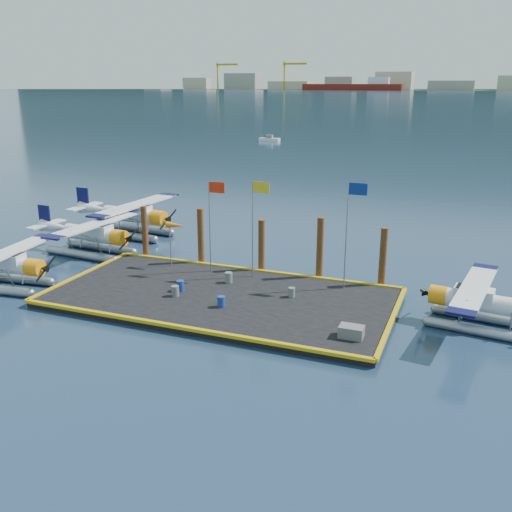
{
  "coord_description": "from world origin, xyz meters",
  "views": [
    {
      "loc": [
        13.47,
        -28.6,
        12.48
      ],
      "look_at": [
        1.44,
        2.0,
        2.39
      ],
      "focal_mm": 40.0,
      "sensor_mm": 36.0,
      "label": 1
    }
  ],
  "objects": [
    {
      "name": "drum_0",
      "position": [
        -2.55,
        -0.28,
        0.72
      ],
      "size": [
        0.46,
        0.46,
        0.65
      ],
      "primitive_type": "cylinder",
      "color": "navy",
      "rests_on": "dock"
    },
    {
      "name": "drum_5",
      "position": [
        -0.45,
        2.13,
        0.73
      ],
      "size": [
        0.47,
        0.47,
        0.67
      ],
      "primitive_type": "cylinder",
      "color": "#5C5B61",
      "rests_on": "dock"
    },
    {
      "name": "piling_1",
      "position": [
        -4.0,
        5.4,
        2.1
      ],
      "size": [
        0.44,
        0.44,
        4.2
      ],
      "primitive_type": "cylinder",
      "color": "#442013",
      "rests_on": "ground"
    },
    {
      "name": "dock_bumpers",
      "position": [
        0.0,
        0.0,
        0.49
      ],
      "size": [
        20.25,
        10.25,
        0.18
      ],
      "primitive_type": null,
      "color": "#BF980B",
      "rests_on": "dock"
    },
    {
      "name": "piling_2",
      "position": [
        0.5,
        5.4,
        1.9
      ],
      "size": [
        0.44,
        0.44,
        3.8
      ],
      "primitive_type": "cylinder",
      "color": "#442013",
      "rests_on": "ground"
    },
    {
      "name": "crate",
      "position": [
        8.44,
        -2.98,
        0.7
      ],
      "size": [
        1.2,
        0.8,
        0.6
      ],
      "primitive_type": "cube",
      "color": "#5C5B61",
      "rests_on": "dock"
    },
    {
      "name": "dock",
      "position": [
        0.0,
        0.0,
        0.2
      ],
      "size": [
        20.0,
        10.0,
        0.4
      ],
      "primitive_type": "cube",
      "color": "black",
      "rests_on": "ground"
    },
    {
      "name": "windsock",
      "position": [
        -5.03,
        3.8,
        3.23
      ],
      "size": [
        1.4,
        0.44,
        3.12
      ],
      "color": "gray",
      "rests_on": "dock"
    },
    {
      "name": "seaplane_b",
      "position": [
        -12.72,
        5.06,
        1.47
      ],
      "size": [
        8.65,
        9.54,
        3.38
      ],
      "rotation": [
        0.0,
        0.0,
        -1.65
      ],
      "color": "gray",
      "rests_on": "ground"
    },
    {
      "name": "ground",
      "position": [
        0.0,
        0.0,
        0.0
      ],
      "size": [
        4000.0,
        4000.0,
        0.0
      ],
      "primitive_type": "plane",
      "color": "#172945",
      "rests_on": "ground"
    },
    {
      "name": "seaplane_a",
      "position": [
        -13.58,
        -2.95,
        1.39
      ],
      "size": [
        8.2,
        9.05,
        3.2
      ],
      "rotation": [
        0.0,
        0.0,
        -1.45
      ],
      "color": "gray",
      "rests_on": "ground"
    },
    {
      "name": "seaplane_d",
      "position": [
        14.24,
        1.46,
        1.32
      ],
      "size": [
        7.77,
        8.57,
        3.03
      ],
      "rotation": [
        0.0,
        0.0,
        1.44
      ],
      "color": "gray",
      "rests_on": "ground"
    },
    {
      "name": "flagpole_blue",
      "position": [
        6.7,
        3.8,
        4.69
      ],
      "size": [
        1.14,
        0.08,
        6.5
      ],
      "color": "gray",
      "rests_on": "dock"
    },
    {
      "name": "drum_2",
      "position": [
        3.99,
        1.21,
        0.69
      ],
      "size": [
        0.4,
        0.4,
        0.57
      ],
      "primitive_type": "cylinder",
      "color": "#5C5B61",
      "rests_on": "dock"
    },
    {
      "name": "flagpole_red",
      "position": [
        -2.29,
        3.8,
        4.4
      ],
      "size": [
        1.14,
        0.08,
        6.0
      ],
      "color": "gray",
      "rests_on": "dock"
    },
    {
      "name": "piling_0",
      "position": [
        -8.5,
        5.4,
        2.0
      ],
      "size": [
        0.44,
        0.44,
        4.0
      ],
      "primitive_type": "cylinder",
      "color": "#442013",
      "rests_on": "ground"
    },
    {
      "name": "piling_3",
      "position": [
        4.5,
        5.4,
        2.15
      ],
      "size": [
        0.44,
        0.44,
        4.3
      ],
      "primitive_type": "cylinder",
      "color": "#442013",
      "rests_on": "ground"
    },
    {
      "name": "drum_1",
      "position": [
        0.81,
        -1.7,
        0.71
      ],
      "size": [
        0.44,
        0.44,
        0.62
      ],
      "primitive_type": "cylinder",
      "color": "navy",
      "rests_on": "dock"
    },
    {
      "name": "seaplane_c",
      "position": [
        -13.14,
        10.89,
        1.62
      ],
      "size": [
        9.49,
        10.46,
        3.71
      ],
      "rotation": [
        0.0,
        0.0,
        -1.64
      ],
      "color": "gray",
      "rests_on": "ground"
    },
    {
      "name": "drum_3",
      "position": [
        -2.41,
        -1.16,
        0.71
      ],
      "size": [
        0.44,
        0.44,
        0.63
      ],
      "primitive_type": "cylinder",
      "color": "#5C5B61",
      "rests_on": "dock"
    },
    {
      "name": "piling_4",
      "position": [
        8.5,
        5.4,
        2.0
      ],
      "size": [
        0.44,
        0.44,
        4.0
      ],
      "primitive_type": "cylinder",
      "color": "#442013",
      "rests_on": "ground"
    },
    {
      "name": "flagpole_yellow",
      "position": [
        0.7,
        3.8,
        4.51
      ],
      "size": [
        1.14,
        0.08,
        6.2
      ],
      "color": "gray",
      "rests_on": "dock"
    }
  ]
}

